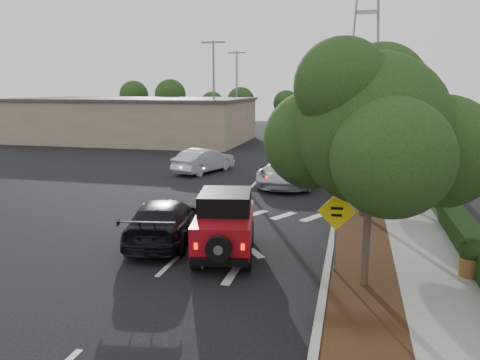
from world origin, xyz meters
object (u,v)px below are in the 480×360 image
(red_jeep, at_px, (225,223))
(silver_suv_ahead, at_px, (290,170))
(speed_hump_sign, at_px, (336,221))
(black_suv_oncoming, at_px, (165,221))

(red_jeep, distance_m, silver_suv_ahead, 11.18)
(red_jeep, bearing_deg, speed_hump_sign, -25.85)
(red_jeep, height_order, black_suv_oncoming, red_jeep)
(silver_suv_ahead, bearing_deg, red_jeep, -90.18)
(red_jeep, bearing_deg, black_suv_oncoming, 152.78)
(red_jeep, xyz_separation_m, black_suv_oncoming, (-2.35, 0.70, -0.29))
(black_suv_oncoming, bearing_deg, red_jeep, 153.33)
(silver_suv_ahead, height_order, speed_hump_sign, speed_hump_sign)
(silver_suv_ahead, distance_m, black_suv_oncoming, 10.86)
(silver_suv_ahead, xyz_separation_m, black_suv_oncoming, (-2.88, -10.47, -0.10))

